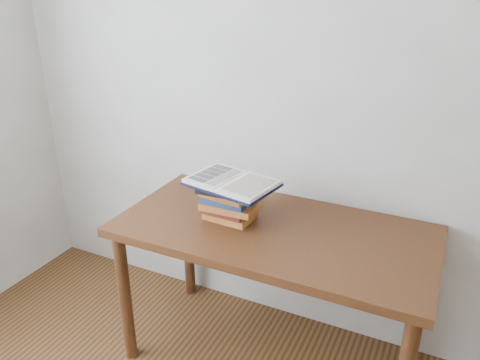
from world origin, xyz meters
The scene contains 3 objects.
desk centered at (-0.06, 1.38, 0.66)m, with size 1.41×0.70×0.76m.
book_stack centered at (-0.28, 1.36, 0.85)m, with size 0.26×0.20×0.18m.
open_book centered at (-0.26, 1.35, 0.95)m, with size 0.42×0.33×0.03m.
Camera 1 is at (0.60, -0.34, 1.78)m, focal length 35.00 mm.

